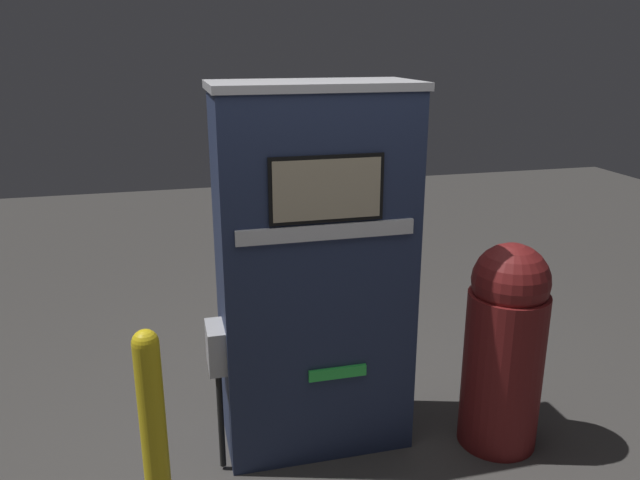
{
  "coord_description": "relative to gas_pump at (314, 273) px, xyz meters",
  "views": [
    {
      "loc": [
        -0.74,
        -2.78,
        2.18
      ],
      "look_at": [
        0.0,
        0.13,
        1.23
      ],
      "focal_mm": 35.0,
      "sensor_mm": 36.0,
      "label": 1
    }
  ],
  "objects": [
    {
      "name": "ground_plane",
      "position": [
        0.0,
        -0.25,
        -1.0
      ],
      "size": [
        14.0,
        14.0,
        0.0
      ],
      "primitive_type": "plane",
      "color": "#423F3D"
    },
    {
      "name": "trash_bin",
      "position": [
        1.0,
        -0.3,
        -0.4
      ],
      "size": [
        0.44,
        0.44,
        1.18
      ],
      "color": "maroon",
      "rests_on": "ground_plane"
    },
    {
      "name": "safety_bollard",
      "position": [
        -0.86,
        -0.61,
        -0.45
      ],
      "size": [
        0.11,
        0.11,
        1.06
      ],
      "color": "yellow",
      "rests_on": "ground_plane"
    },
    {
      "name": "gas_pump",
      "position": [
        0.0,
        0.0,
        0.0
      ],
      "size": [
        1.11,
        0.54,
        2.0
      ],
      "color": "#232D4C",
      "rests_on": "ground_plane"
    }
  ]
}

